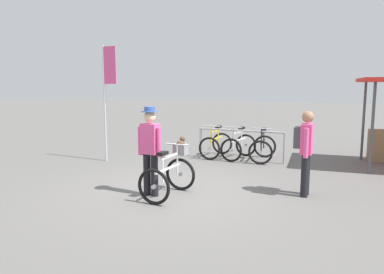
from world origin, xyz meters
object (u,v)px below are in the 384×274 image
at_px(racked_bike_white, 239,146).
at_px(pedestrian_with_backpack, 305,148).
at_px(racked_bike_yellow, 216,145).
at_px(racked_bike_black, 263,148).
at_px(banner_flag, 108,81).
at_px(featured_bicycle, 171,171).
at_px(person_with_featured_bike, 150,147).

distance_m(racked_bike_white, pedestrian_with_backpack, 3.67).
xyz_separation_m(racked_bike_yellow, racked_bike_black, (1.40, 0.03, 0.00)).
distance_m(racked_bike_yellow, racked_bike_white, 0.70).
bearing_deg(banner_flag, racked_bike_yellow, 37.16).
bearing_deg(racked_bike_black, featured_bicycle, -101.08).
bearing_deg(racked_bike_yellow, pedestrian_with_backpack, -43.81).
xyz_separation_m(racked_bike_yellow, person_with_featured_bike, (0.28, -4.10, 0.58)).
bearing_deg(banner_flag, racked_bike_black, 26.06).
height_order(racked_bike_black, person_with_featured_bike, person_with_featured_bike).
height_order(featured_bicycle, person_with_featured_bike, person_with_featured_bike).
height_order(featured_bicycle, pedestrian_with_backpack, pedestrian_with_backpack).
distance_m(racked_bike_yellow, pedestrian_with_backpack, 4.13).
xyz_separation_m(racked_bike_yellow, featured_bicycle, (0.63, -3.92, 0.12)).
bearing_deg(racked_bike_black, person_with_featured_bike, -105.26).
distance_m(racked_bike_white, banner_flag, 4.11).
bearing_deg(banner_flag, featured_bicycle, -33.91).
bearing_deg(person_with_featured_bike, featured_bicycle, 26.31).
relative_size(featured_bicycle, banner_flag, 0.38).
distance_m(racked_bike_white, featured_bicycle, 3.94).
distance_m(featured_bicycle, banner_flag, 4.09).
height_order(racked_bike_yellow, featured_bicycle, featured_bicycle).
height_order(racked_bike_white, pedestrian_with_backpack, pedestrian_with_backpack).
xyz_separation_m(racked_bike_black, pedestrian_with_backpack, (1.55, -2.86, 0.57)).
xyz_separation_m(person_with_featured_bike, banner_flag, (-2.72, 2.24, 1.28)).
height_order(racked_bike_yellow, person_with_featured_bike, person_with_featured_bike).
relative_size(racked_bike_white, pedestrian_with_backpack, 0.72).
bearing_deg(racked_bike_yellow, featured_bicycle, -80.92).
relative_size(racked_bike_white, banner_flag, 0.37).
relative_size(racked_bike_black, banner_flag, 0.37).
bearing_deg(racked_bike_white, person_with_featured_bike, -95.90).
height_order(featured_bicycle, banner_flag, banner_flag).
height_order(racked_bike_white, person_with_featured_bike, person_with_featured_bike).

